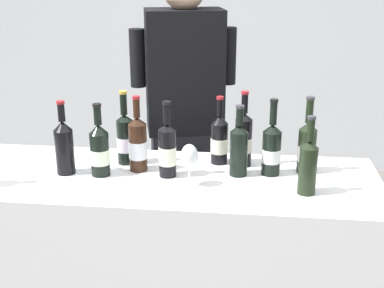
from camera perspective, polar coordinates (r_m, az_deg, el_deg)
wall_back at (r=4.62m, az=2.23°, el=14.43°), size 8.00×0.10×2.80m
counter at (r=2.42m, az=-2.83°, el=-14.04°), size 1.81×0.62×0.95m
wine_bottle_0 at (r=2.22m, az=-6.01°, el=0.00°), size 0.08×0.08×0.33m
wine_bottle_1 at (r=2.25m, az=12.57°, el=-0.28°), size 0.08×0.08×0.33m
wine_bottle_2 at (r=2.15m, az=-2.73°, el=-0.62°), size 0.07×0.07×0.33m
wine_bottle_3 at (r=2.20m, az=8.78°, el=-0.53°), size 0.08×0.08×0.33m
wine_bottle_4 at (r=2.24m, az=-13.94°, el=-0.18°), size 0.08×0.08×0.32m
wine_bottle_5 at (r=2.30m, az=3.04°, el=0.51°), size 0.08×0.08×0.31m
wine_bottle_7 at (r=2.04m, az=12.70°, el=-2.26°), size 0.07×0.07×0.31m
wine_bottle_8 at (r=2.31m, az=-7.41°, el=0.67°), size 0.07×0.07×0.33m
wine_bottle_9 at (r=2.17m, az=5.19°, el=-0.46°), size 0.08×0.08×0.31m
wine_bottle_10 at (r=2.28m, az=5.71°, el=0.57°), size 0.08×0.08×0.34m
wine_bottle_11 at (r=2.20m, az=-10.17°, el=-0.63°), size 0.08×0.08×0.31m
wine_glass at (r=2.06m, az=-0.30°, el=-1.60°), size 0.08×0.08×0.18m
person_server at (r=2.84m, az=-0.89°, el=0.47°), size 0.55×0.33×1.79m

